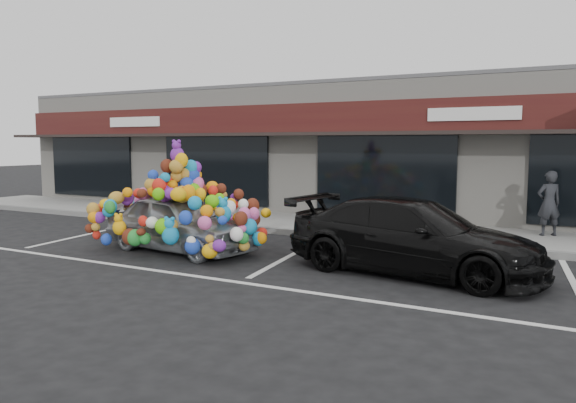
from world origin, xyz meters
The scene contains 11 objects.
ground centered at (0.00, 0.00, 0.00)m, with size 90.00×90.00×0.00m, color black.
shop_building centered at (0.00, 8.44, 2.16)m, with size 24.00×7.20×4.31m.
sidewalk centered at (0.00, 4.00, 0.07)m, with size 26.00×3.00×0.15m, color gray.
kerb centered at (0.00, 2.50, 0.07)m, with size 26.00×0.18×0.16m, color slate.
parking_stripe_left centered at (-3.20, 0.20, 0.00)m, with size 0.12×4.40×0.01m, color silver.
parking_stripe_mid centered at (2.80, 0.20, 0.00)m, with size 0.12×4.40×0.01m, color silver.
parking_stripe_right centered at (8.20, 0.20, 0.00)m, with size 0.12×4.40×0.01m, color silver.
lane_line centered at (2.00, -2.30, 0.00)m, with size 14.00×0.12×0.01m, color silver.
toy_car centered at (0.44, -0.60, 0.79)m, with size 2.73×4.19×2.32m.
black_sedan centered at (5.55, -0.21, 0.69)m, with size 4.73×1.92×1.37m, color black.
pedestrian_a centered at (7.46, 4.61, 0.94)m, with size 0.57×0.38×1.57m, color black.
Camera 1 is at (8.39, -10.17, 2.39)m, focal length 35.00 mm.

